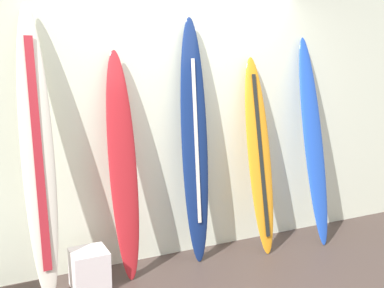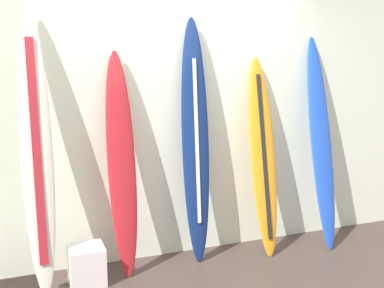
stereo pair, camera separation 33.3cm
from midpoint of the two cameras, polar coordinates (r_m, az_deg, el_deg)
wall_back at (r=4.10m, az=-4.72°, el=4.78°), size 7.20×0.20×2.80m
surfboard_ivory at (r=3.51m, az=-22.30°, el=-1.44°), size 0.26×0.45×2.25m
surfboard_crimson at (r=3.68m, az=-11.69°, el=-3.05°), size 0.26×0.38×1.92m
surfboard_navy at (r=3.90m, az=-2.10°, el=0.15°), size 0.27×0.31×2.22m
surfboard_sunset at (r=4.19m, az=6.65°, el=-1.70°), size 0.26×0.43×1.88m
surfboard_cobalt at (r=4.52m, az=13.72°, el=0.45°), size 0.24×0.51×2.09m
display_block_left at (r=3.75m, az=-15.98°, el=-15.65°), size 0.29×0.29×0.31m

